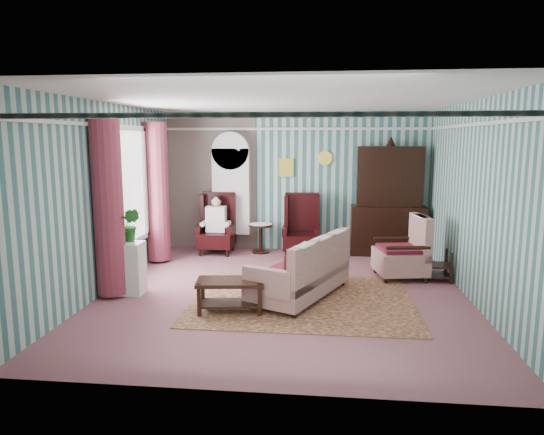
# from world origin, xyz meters

# --- Properties ---
(floor) EXTENTS (6.00, 6.00, 0.00)m
(floor) POSITION_xyz_m (0.00, 0.00, 0.00)
(floor) COLOR #844D54
(floor) RESTS_ON ground
(room_shell) EXTENTS (5.53, 6.02, 2.91)m
(room_shell) POSITION_xyz_m (-0.62, 0.18, 2.01)
(room_shell) COLOR #376463
(room_shell) RESTS_ON ground
(bookcase) EXTENTS (0.80, 0.28, 2.24)m
(bookcase) POSITION_xyz_m (-1.35, 2.84, 1.12)
(bookcase) COLOR silver
(bookcase) RESTS_ON floor
(dresser_hutch) EXTENTS (1.50, 0.56, 2.36)m
(dresser_hutch) POSITION_xyz_m (1.90, 2.72, 1.18)
(dresser_hutch) COLOR black
(dresser_hutch) RESTS_ON floor
(wingback_left) EXTENTS (0.76, 0.80, 1.25)m
(wingback_left) POSITION_xyz_m (-1.60, 2.45, 0.62)
(wingback_left) COLOR black
(wingback_left) RESTS_ON floor
(wingback_right) EXTENTS (0.76, 0.80, 1.25)m
(wingback_right) POSITION_xyz_m (0.15, 2.45, 0.62)
(wingback_right) COLOR black
(wingback_right) RESTS_ON floor
(seated_woman) EXTENTS (0.44, 0.40, 1.18)m
(seated_woman) POSITION_xyz_m (-1.60, 2.45, 0.59)
(seated_woman) COLOR white
(seated_woman) RESTS_ON floor
(round_side_table) EXTENTS (0.50, 0.50, 0.60)m
(round_side_table) POSITION_xyz_m (-0.70, 2.60, 0.30)
(round_side_table) COLOR black
(round_side_table) RESTS_ON floor
(nest_table) EXTENTS (0.45, 0.38, 0.54)m
(nest_table) POSITION_xyz_m (2.47, 0.90, 0.27)
(nest_table) COLOR black
(nest_table) RESTS_ON floor
(plant_stand) EXTENTS (0.55, 0.35, 0.80)m
(plant_stand) POSITION_xyz_m (-2.40, -0.30, 0.40)
(plant_stand) COLOR silver
(plant_stand) RESTS_ON floor
(rug) EXTENTS (3.20, 2.60, 0.01)m
(rug) POSITION_xyz_m (0.30, -0.30, 0.01)
(rug) COLOR #501C1A
(rug) RESTS_ON floor
(sofa) EXTENTS (1.72, 2.16, 1.13)m
(sofa) POSITION_xyz_m (0.25, -0.16, 0.56)
(sofa) COLOR beige
(sofa) RESTS_ON floor
(floral_armchair) EXTENTS (1.01, 1.02, 1.09)m
(floral_armchair) POSITION_xyz_m (1.90, 1.03, 0.54)
(floral_armchair) COLOR beige
(floral_armchair) RESTS_ON floor
(coffee_table) EXTENTS (0.97, 0.59, 0.45)m
(coffee_table) POSITION_xyz_m (-0.66, -0.91, 0.22)
(coffee_table) COLOR black
(coffee_table) RESTS_ON floor
(potted_plant_a) EXTENTS (0.44, 0.39, 0.44)m
(potted_plant_a) POSITION_xyz_m (-2.45, -0.37, 1.02)
(potted_plant_a) COLOR #1F4B17
(potted_plant_a) RESTS_ON plant_stand
(potted_plant_b) EXTENTS (0.28, 0.23, 0.51)m
(potted_plant_b) POSITION_xyz_m (-2.32, -0.20, 1.05)
(potted_plant_b) COLOR #1A4D18
(potted_plant_b) RESTS_ON plant_stand
(potted_plant_c) EXTENTS (0.28, 0.28, 0.38)m
(potted_plant_c) POSITION_xyz_m (-2.51, -0.28, 0.99)
(potted_plant_c) COLOR #174A17
(potted_plant_c) RESTS_ON plant_stand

